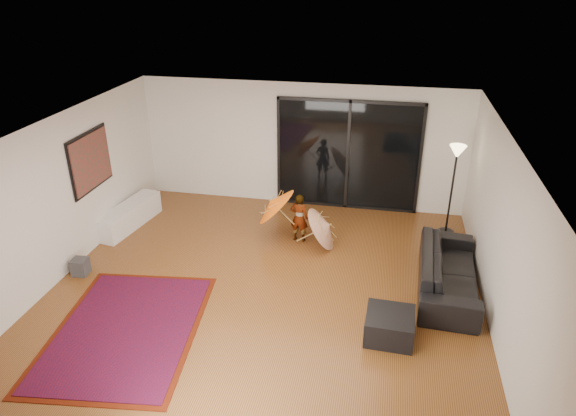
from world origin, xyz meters
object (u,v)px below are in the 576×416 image
(media_console, at_px, (130,216))
(ottoman, at_px, (390,326))
(sofa, at_px, (448,271))
(child, at_px, (299,218))

(media_console, height_order, ottoman, media_console)
(media_console, distance_m, sofa, 6.29)
(media_console, bearing_deg, sofa, -1.00)
(media_console, relative_size, ottoman, 2.46)
(child, bearing_deg, media_console, 9.02)
(sofa, relative_size, child, 2.38)
(ottoman, bearing_deg, child, 124.56)
(sofa, bearing_deg, ottoman, 150.28)
(child, bearing_deg, sofa, 164.23)
(media_console, xyz_separation_m, child, (3.51, 0.09, 0.25))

